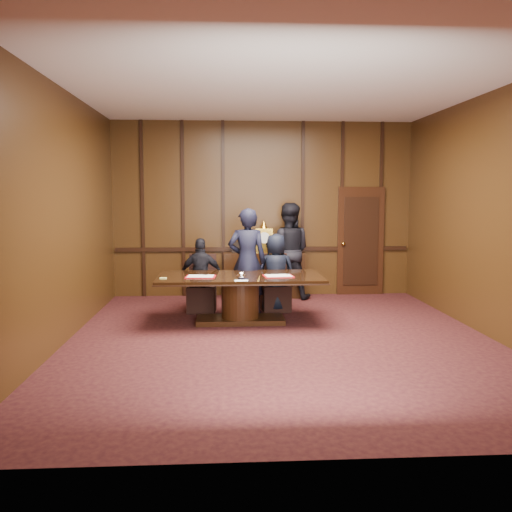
% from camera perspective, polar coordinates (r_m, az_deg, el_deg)
% --- Properties ---
extents(room, '(7.00, 7.04, 3.50)m').
position_cam_1_polar(room, '(7.62, 3.12, 4.10)').
color(room, black).
rests_on(room, ground).
extents(sideboard, '(1.60, 0.45, 1.54)m').
position_cam_1_polar(sideboard, '(10.83, 0.83, -1.80)').
color(sideboard, black).
rests_on(sideboard, ground).
extents(conference_table, '(2.62, 1.32, 0.76)m').
position_cam_1_polar(conference_table, '(8.66, -1.67, -3.70)').
color(conference_table, black).
rests_on(conference_table, ground).
extents(folder_left, '(0.48, 0.37, 0.02)m').
position_cam_1_polar(folder_left, '(8.49, -5.85, -2.16)').
color(folder_left, '#AA0F15').
rests_on(folder_left, conference_table).
extents(folder_right, '(0.49, 0.37, 0.02)m').
position_cam_1_polar(folder_right, '(8.52, 2.36, -2.11)').
color(folder_right, '#AA0F15').
rests_on(folder_right, conference_table).
extents(inkstand, '(0.20, 0.14, 0.12)m').
position_cam_1_polar(inkstand, '(8.17, -1.57, -2.14)').
color(inkstand, white).
rests_on(inkstand, conference_table).
extents(notepad, '(0.10, 0.08, 0.01)m').
position_cam_1_polar(notepad, '(8.42, -9.74, -2.31)').
color(notepad, '#CFCB65').
rests_on(notepad, conference_table).
extents(chair_left, '(0.51, 0.51, 0.99)m').
position_cam_1_polar(chair_left, '(9.57, -5.72, -4.08)').
color(chair_left, black).
rests_on(chair_left, ground).
extents(chair_right, '(0.52, 0.52, 0.99)m').
position_cam_1_polar(chair_right, '(9.61, 2.04, -4.02)').
color(chair_right, black).
rests_on(chair_right, ground).
extents(signatory_left, '(0.78, 0.36, 1.30)m').
position_cam_1_polar(signatory_left, '(9.44, -5.78, -2.05)').
color(signatory_left, black).
rests_on(signatory_left, ground).
extents(signatory_right, '(0.69, 0.47, 1.37)m').
position_cam_1_polar(signatory_right, '(9.47, 2.11, -1.76)').
color(signatory_right, black).
rests_on(signatory_right, ground).
extents(witness_left, '(0.67, 0.45, 1.81)m').
position_cam_1_polar(witness_left, '(9.29, -0.92, -0.54)').
color(witness_left, black).
rests_on(witness_left, ground).
extents(witness_right, '(1.03, 0.87, 1.89)m').
position_cam_1_polar(witness_right, '(10.66, 3.38, 0.54)').
color(witness_right, black).
rests_on(witness_right, ground).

